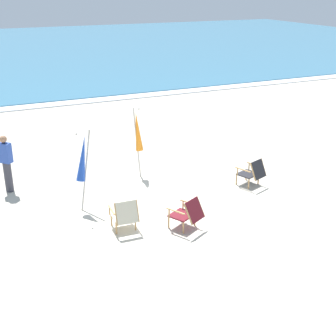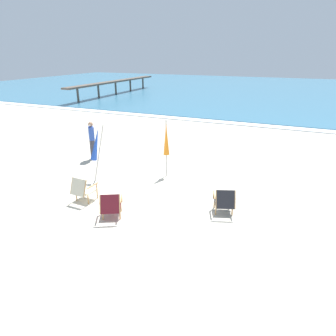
{
  "view_description": "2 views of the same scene",
  "coord_description": "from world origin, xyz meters",
  "px_view_note": "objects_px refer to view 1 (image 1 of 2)",
  "views": [
    {
      "loc": [
        -4.59,
        -10.21,
        5.47
      ],
      "look_at": [
        0.22,
        0.53,
        0.76
      ],
      "focal_mm": 50.0,
      "sensor_mm": 36.0,
      "label": 1
    },
    {
      "loc": [
        4.2,
        -7.55,
        4.35
      ],
      "look_at": [
        0.54,
        0.83,
        0.81
      ],
      "focal_mm": 32.0,
      "sensor_mm": 36.0,
      "label": 2
    }
  ],
  "objects_px": {
    "beach_chair_far_center": "(125,214)",
    "person_near_chairs": "(6,163)",
    "beach_chair_front_left": "(253,172)",
    "beach_chair_front_right": "(188,213)",
    "umbrella_furled_orange": "(138,132)",
    "umbrella_furled_blue": "(83,159)"
  },
  "relations": [
    {
      "from": "beach_chair_front_left",
      "to": "beach_chair_far_center",
      "type": "height_order",
      "value": "beach_chair_far_center"
    },
    {
      "from": "beach_chair_front_left",
      "to": "umbrella_furled_blue",
      "type": "bearing_deg",
      "value": 173.28
    },
    {
      "from": "beach_chair_front_left",
      "to": "person_near_chairs",
      "type": "bearing_deg",
      "value": 158.85
    },
    {
      "from": "beach_chair_far_center",
      "to": "person_near_chairs",
      "type": "relative_size",
      "value": 0.5
    },
    {
      "from": "beach_chair_far_center",
      "to": "person_near_chairs",
      "type": "distance_m",
      "value": 4.12
    },
    {
      "from": "umbrella_furled_orange",
      "to": "person_near_chairs",
      "type": "height_order",
      "value": "umbrella_furled_orange"
    },
    {
      "from": "beach_chair_front_right",
      "to": "beach_chair_far_center",
      "type": "distance_m",
      "value": 1.47
    },
    {
      "from": "umbrella_furled_orange",
      "to": "beach_chair_front_right",
      "type": "bearing_deg",
      "value": -91.78
    },
    {
      "from": "beach_chair_front_right",
      "to": "beach_chair_far_center",
      "type": "relative_size",
      "value": 1.13
    },
    {
      "from": "beach_chair_far_center",
      "to": "umbrella_furled_blue",
      "type": "distance_m",
      "value": 1.88
    },
    {
      "from": "person_near_chairs",
      "to": "umbrella_furled_orange",
      "type": "bearing_deg",
      "value": -6.85
    },
    {
      "from": "beach_chair_front_right",
      "to": "person_near_chairs",
      "type": "height_order",
      "value": "person_near_chairs"
    },
    {
      "from": "umbrella_furled_blue",
      "to": "umbrella_furled_orange",
      "type": "bearing_deg",
      "value": 36.17
    },
    {
      "from": "umbrella_furled_blue",
      "to": "umbrella_furled_orange",
      "type": "relative_size",
      "value": 0.98
    },
    {
      "from": "umbrella_furled_orange",
      "to": "person_near_chairs",
      "type": "relative_size",
      "value": 1.3
    },
    {
      "from": "beach_chair_front_left",
      "to": "person_near_chairs",
      "type": "relative_size",
      "value": 0.53
    },
    {
      "from": "beach_chair_far_center",
      "to": "umbrella_furled_orange",
      "type": "relative_size",
      "value": 0.38
    },
    {
      "from": "beach_chair_front_right",
      "to": "umbrella_furled_orange",
      "type": "xyz_separation_m",
      "value": [
        0.11,
        3.53,
        0.96
      ]
    },
    {
      "from": "beach_chair_far_center",
      "to": "beach_chair_front_left",
      "type": "bearing_deg",
      "value": 13.21
    },
    {
      "from": "beach_chair_front_left",
      "to": "person_near_chairs",
      "type": "distance_m",
      "value": 6.87
    },
    {
      "from": "beach_chair_front_left",
      "to": "umbrella_furled_orange",
      "type": "bearing_deg",
      "value": 143.08
    },
    {
      "from": "umbrella_furled_blue",
      "to": "umbrella_furled_orange",
      "type": "distance_m",
      "value": 2.5
    }
  ]
}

